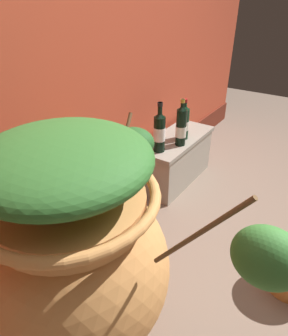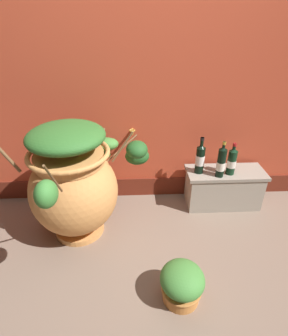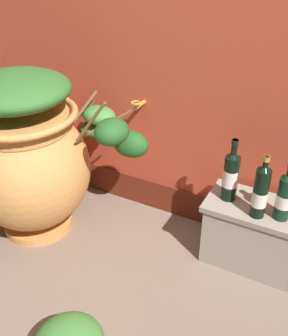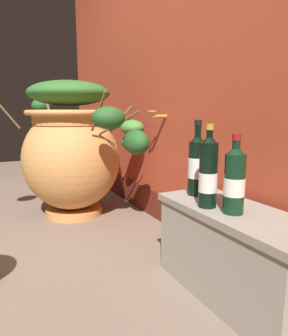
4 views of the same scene
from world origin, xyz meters
The scene contains 6 objects.
ground_plane centered at (0.00, 0.00, 0.00)m, with size 7.00×7.00×0.00m, color #7A6656.
terracotta_urn centered at (-0.62, 0.60, 0.49)m, with size 1.25×1.14×0.96m.
stone_ledge centered at (0.69, 0.91, 0.20)m, with size 0.72×0.30×0.37m.
wine_bottle_left centered at (0.43, 0.91, 0.51)m, with size 0.08×0.08×0.34m.
wine_bottle_middle centered at (0.71, 0.87, 0.50)m, with size 0.08×0.08×0.30m.
wine_bottle_right centered at (0.60, 0.83, 0.51)m, with size 0.07×0.07×0.33m.
Camera 1 is at (-1.15, -0.06, 1.31)m, focal length 32.53 mm.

